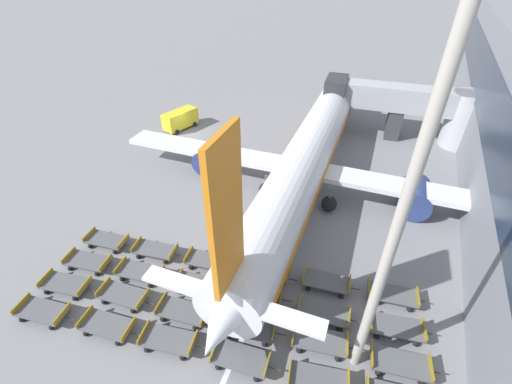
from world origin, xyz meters
The scene contains 29 objects.
ground_plane centered at (0.00, 0.00, 0.00)m, with size 500.00×500.00×0.00m, color gray.
jet_bridge centered at (24.79, 10.22, 3.98)m, with size 18.04×5.90×6.46m.
airplane centered at (16.31, -4.38, 3.07)m, with size 37.00×41.43×13.45m.
service_van centered at (-2.00, 1.39, 1.23)m, with size 3.03×4.82×2.29m.
baggage_dolly_row_near_col_a centered at (5.87, -25.18, 0.48)m, with size 3.91×2.03×0.92m.
baggage_dolly_row_near_col_b centered at (10.27, -24.27, 0.48)m, with size 3.91×1.95×0.92m.
baggage_dolly_row_near_col_c centered at (14.19, -23.52, 0.48)m, with size 3.92×2.12×0.92m.
baggage_dolly_row_near_col_d centered at (18.49, -22.78, 0.48)m, with size 3.91×1.93×0.92m.
baggage_dolly_row_near_col_e centered at (22.72, -22.16, 0.48)m, with size 3.92×2.15×0.92m.
baggage_dolly_row_mid_a_col_a centered at (5.44, -23.07, 0.48)m, with size 3.92×2.08×0.92m.
baggage_dolly_row_mid_a_col_b centered at (9.62, -22.15, 0.48)m, with size 3.90×1.89×0.92m.
baggage_dolly_row_mid_a_col_c centered at (13.86, -21.58, 0.48)m, with size 3.91×1.95×0.92m.
baggage_dolly_row_mid_a_col_d centered at (18.07, -20.87, 0.48)m, with size 3.92×2.13×0.92m.
baggage_dolly_row_mid_a_col_e centered at (22.18, -19.96, 0.48)m, with size 3.92×2.10×0.92m.
baggage_dolly_row_mid_a_col_f centered at (26.55, -19.44, 0.48)m, with size 3.91×2.04×0.92m.
baggage_dolly_row_mid_b_col_a centered at (5.22, -20.91, 0.48)m, with size 3.92×2.07×0.92m.
baggage_dolly_row_mid_b_col_b centered at (9.31, -20.14, 0.48)m, with size 3.91×2.00×0.92m.
baggage_dolly_row_mid_b_col_c centered at (13.68, -19.38, 0.48)m, with size 3.91×2.02×0.92m.
baggage_dolly_row_mid_b_col_d centered at (17.60, -18.49, 0.48)m, with size 3.92×2.10×0.92m.
baggage_dolly_row_mid_b_col_e centered at (21.90, -18.03, 0.48)m, with size 3.90×1.91×0.92m.
baggage_dolly_row_mid_b_col_f centered at (26.12, -17.22, 0.48)m, with size 3.92×2.14×0.92m.
baggage_dolly_row_far_col_a centered at (4.86, -18.69, 0.48)m, with size 3.91×1.96×0.92m.
baggage_dolly_row_far_col_b centered at (8.95, -17.98, 0.48)m, with size 3.91×2.04×0.92m.
baggage_dolly_row_far_col_c centered at (13.12, -17.28, 0.48)m, with size 3.91×1.99×0.92m.
baggage_dolly_row_far_col_d centered at (17.39, -16.56, 0.48)m, with size 3.90×1.90×0.92m.
baggage_dolly_row_far_col_e centered at (21.41, -15.63, 0.48)m, with size 3.91×1.95×0.92m.
baggage_dolly_row_far_col_f centered at (25.63, -14.87, 0.48)m, with size 3.91×2.02×0.92m.
apron_light_mast centered at (24.26, -20.04, 16.46)m, with size 2.00×0.70×28.81m.
stand_guidance_stripe centered at (17.37, -13.05, 0.00)m, with size 1.88×24.60×0.01m.
Camera 1 is at (23.34, -31.48, 19.03)m, focal length 24.00 mm.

